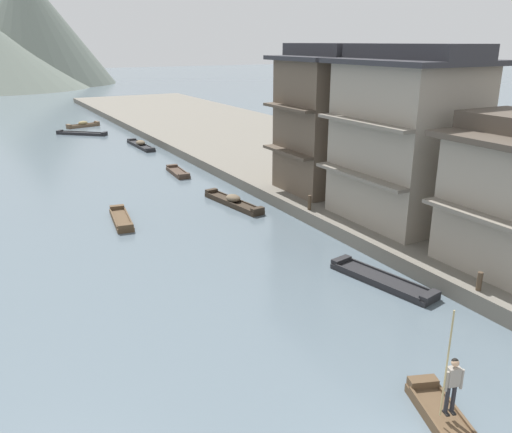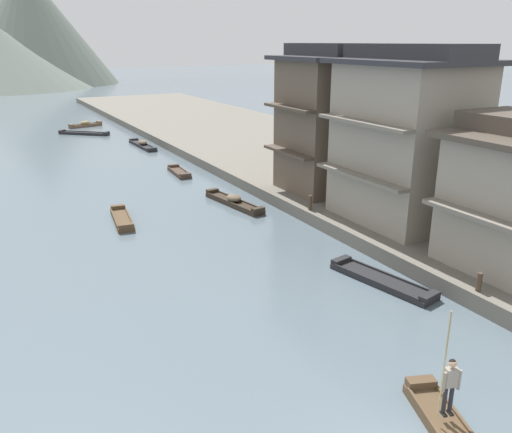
# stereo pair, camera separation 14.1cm
# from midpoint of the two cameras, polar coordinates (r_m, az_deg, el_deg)

# --- Properties ---
(riverbank_right) EXTENTS (18.00, 110.00, 0.70)m
(riverbank_right) POSITION_cam_midpoint_polar(r_m,az_deg,el_deg) (44.36, 5.77, 6.56)
(riverbank_right) COLOR #6B665B
(riverbank_right) RESTS_ON ground
(boatman_person) EXTENTS (0.56, 0.32, 3.04)m
(boatman_person) POSITION_cam_midpoint_polar(r_m,az_deg,el_deg) (14.54, 20.70, -16.40)
(boatman_person) COLOR black
(boatman_person) RESTS_ON boat_foreground_poled
(boat_moored_nearest) EXTENTS (1.15, 3.56, 0.41)m
(boat_moored_nearest) POSITION_cam_midpoint_polar(r_m,az_deg,el_deg) (39.94, -8.29, 4.81)
(boat_moored_nearest) COLOR #423328
(boat_moored_nearest) RESTS_ON ground
(boat_moored_second) EXTENTS (3.95, 1.89, 0.69)m
(boat_moored_second) POSITION_cam_midpoint_polar(r_m,az_deg,el_deg) (65.23, -18.08, 9.52)
(boat_moored_second) COLOR brown
(boat_moored_second) RESTS_ON ground
(boat_moored_third) EXTENTS (4.82, 4.43, 0.39)m
(boat_moored_third) POSITION_cam_midpoint_polar(r_m,az_deg,el_deg) (59.77, -18.21, 8.63)
(boat_moored_third) COLOR #232326
(boat_moored_third) RESTS_ON ground
(boat_moored_far) EXTENTS (2.01, 4.94, 0.39)m
(boat_moored_far) POSITION_cam_midpoint_polar(r_m,az_deg,el_deg) (22.41, 13.75, -6.80)
(boat_moored_far) COLOR #232326
(boat_moored_far) RESTS_ON ground
(boat_midriver_drifting) EXTENTS (1.37, 3.95, 0.45)m
(boat_midriver_drifting) POSITION_cam_midpoint_polar(r_m,az_deg,el_deg) (29.90, -14.30, -0.28)
(boat_midriver_drifting) COLOR brown
(boat_midriver_drifting) RESTS_ON ground
(boat_midriver_upstream) EXTENTS (1.09, 5.87, 0.65)m
(boat_midriver_upstream) POSITION_cam_midpoint_polar(r_m,az_deg,el_deg) (51.16, -12.22, 7.67)
(boat_midriver_upstream) COLOR #232326
(boat_midriver_upstream) RESTS_ON ground
(boat_upstream_distant) EXTENTS (1.61, 5.37, 0.67)m
(boat_upstream_distant) POSITION_cam_midpoint_polar(r_m,az_deg,el_deg) (31.95, -2.30, 1.63)
(boat_upstream_distant) COLOR #33281E
(boat_upstream_distant) RESTS_ON ground
(house_waterfront_second) EXTENTS (6.19, 7.09, 8.74)m
(house_waterfront_second) POSITION_cam_midpoint_polar(r_m,az_deg,el_deg) (27.48, 16.23, 8.36)
(house_waterfront_second) COLOR gray
(house_waterfront_second) RESTS_ON riverbank_right
(house_waterfront_tall) EXTENTS (5.66, 5.49, 8.74)m
(house_waterfront_tall) POSITION_cam_midpoint_polar(r_m,az_deg,el_deg) (32.31, 7.66, 10.40)
(house_waterfront_tall) COLOR brown
(house_waterfront_tall) RESTS_ON riverbank_right
(mooring_post_dock_near) EXTENTS (0.20, 0.20, 0.73)m
(mooring_post_dock_near) POSITION_cam_midpoint_polar(r_m,az_deg,el_deg) (21.22, 23.37, -6.58)
(mooring_post_dock_near) COLOR #473828
(mooring_post_dock_near) RESTS_ON riverbank_right
(mooring_post_dock_mid) EXTENTS (0.20, 0.20, 0.81)m
(mooring_post_dock_mid) POSITION_cam_midpoint_polar(r_m,az_deg,el_deg) (28.88, 6.07, 1.52)
(mooring_post_dock_mid) COLOR #473828
(mooring_post_dock_mid) RESTS_ON riverbank_right
(hill_far_centre) EXTENTS (37.77, 37.77, 25.92)m
(hill_far_centre) POSITION_cam_midpoint_polar(r_m,az_deg,el_deg) (136.46, -23.55, 18.60)
(hill_far_centre) COLOR slate
(hill_far_centre) RESTS_ON ground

